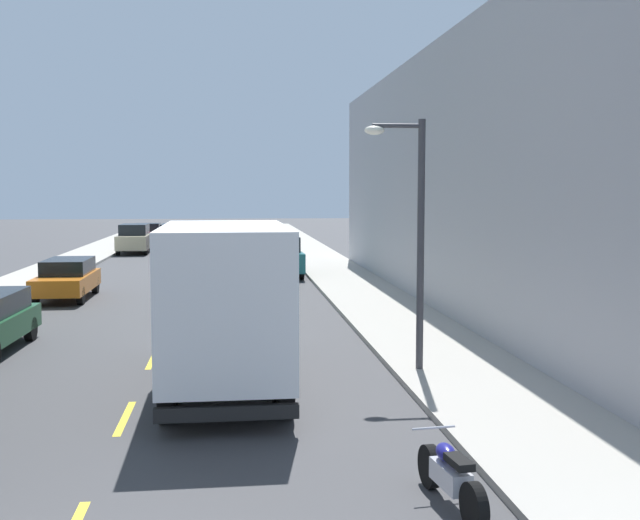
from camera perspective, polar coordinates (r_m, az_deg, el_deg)
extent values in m
plane|color=#38383A|center=(37.58, -9.31, -1.32)|extent=(160.00, 160.00, 0.00)
cube|color=#A39E93|center=(36.67, -20.63, -1.62)|extent=(3.20, 120.00, 0.14)
cube|color=#A39E93|center=(35.90, 1.92, -1.44)|extent=(3.20, 120.00, 0.14)
cube|color=yellow|center=(15.01, -13.89, -10.99)|extent=(0.14, 2.20, 0.01)
cube|color=yellow|center=(19.83, -11.99, -7.03)|extent=(0.14, 2.20, 0.01)
cube|color=yellow|center=(24.72, -10.86, -4.62)|extent=(0.14, 2.20, 0.01)
cube|color=yellow|center=(29.65, -10.10, -3.01)|extent=(0.14, 2.20, 0.01)
cube|color=yellow|center=(34.60, -9.56, -1.86)|extent=(0.14, 2.20, 0.01)
cube|color=yellow|center=(39.56, -9.16, -1.00)|extent=(0.14, 2.20, 0.01)
cube|color=yellow|center=(44.53, -8.85, -0.32)|extent=(0.14, 2.20, 0.01)
cube|color=yellow|center=(49.51, -8.60, 0.21)|extent=(0.14, 2.20, 0.01)
cube|color=yellow|center=(54.49, -8.39, 0.65)|extent=(0.14, 2.20, 0.01)
cube|color=#A8A8AD|center=(29.72, 16.99, 5.64)|extent=(10.00, 36.00, 9.08)
cylinder|color=#38383D|center=(17.57, 7.27, 1.05)|extent=(0.16, 0.16, 5.52)
cylinder|color=#38383D|center=(17.47, 5.59, 9.61)|extent=(1.10, 0.10, 0.10)
ellipsoid|color=silver|center=(17.36, 3.95, 9.32)|extent=(0.44, 0.28, 0.20)
cube|color=white|center=(15.61, -6.86, -2.60)|extent=(2.47, 5.32, 2.77)
cube|color=white|center=(19.41, -6.91, -1.96)|extent=(2.33, 1.93, 2.20)
cube|color=black|center=(20.25, -6.93, -0.29)|extent=(2.02, 0.11, 0.97)
cube|color=black|center=(13.42, -6.73, -10.91)|extent=(2.40, 0.19, 0.24)
cylinder|color=black|center=(19.68, -3.77, -5.61)|extent=(0.29, 0.96, 0.96)
cylinder|color=black|center=(19.68, -9.97, -5.68)|extent=(0.29, 0.96, 0.96)
cylinder|color=black|center=(14.53, -2.52, -9.44)|extent=(0.29, 0.96, 0.96)
cylinder|color=black|center=(14.52, -11.01, -9.53)|extent=(0.29, 0.96, 0.96)
cylinder|color=black|center=(15.59, -2.85, -8.43)|extent=(0.29, 0.96, 0.96)
cylinder|color=black|center=(15.59, -10.74, -8.52)|extent=(0.29, 0.96, 0.96)
cube|color=#AD1E1E|center=(60.56, -12.20, 1.71)|extent=(2.00, 5.30, 0.80)
cube|color=black|center=(59.37, -12.33, 2.32)|extent=(1.76, 1.59, 0.60)
cylinder|color=black|center=(58.90, -13.23, 1.21)|extent=(0.22, 0.66, 0.66)
cylinder|color=black|center=(58.71, -11.51, 1.23)|extent=(0.22, 0.66, 0.66)
cylinder|color=black|center=(62.47, -12.84, 1.43)|extent=(0.22, 0.66, 0.66)
cylinder|color=black|center=(62.29, -11.22, 1.45)|extent=(0.22, 0.66, 0.66)
cube|color=tan|center=(53.26, -13.23, 1.31)|extent=(2.00, 4.82, 0.90)
cube|color=black|center=(53.22, -13.25, 2.17)|extent=(1.74, 2.80, 0.70)
cylinder|color=black|center=(51.78, -14.37, 0.68)|extent=(0.23, 0.66, 0.66)
cylinder|color=black|center=(51.58, -12.46, 0.70)|extent=(0.23, 0.66, 0.66)
cylinder|color=black|center=(55.01, -13.93, 0.94)|extent=(0.23, 0.66, 0.66)
cylinder|color=black|center=(54.82, -12.14, 0.96)|extent=(0.23, 0.66, 0.66)
cube|color=#195B60|center=(38.10, -2.91, 0.01)|extent=(2.06, 4.84, 0.90)
cube|color=black|center=(38.04, -2.92, 1.21)|extent=(1.78, 2.82, 0.70)
cylinder|color=black|center=(39.83, -1.86, -0.42)|extent=(0.23, 0.66, 0.66)
cylinder|color=black|center=(39.70, -4.35, -0.45)|extent=(0.23, 0.66, 0.66)
cylinder|color=black|center=(36.60, -1.35, -0.90)|extent=(0.23, 0.66, 0.66)
cylinder|color=black|center=(36.46, -4.05, -0.94)|extent=(0.23, 0.66, 0.66)
cube|color=orange|center=(31.48, -17.81, -1.54)|extent=(1.85, 4.71, 0.62)
cube|color=black|center=(31.79, -17.71, -0.42)|extent=(1.62, 2.83, 0.55)
cylinder|color=black|center=(30.14, -19.88, -2.48)|extent=(0.22, 0.66, 0.66)
cylinder|color=black|center=(29.81, -16.88, -2.47)|extent=(0.22, 0.66, 0.66)
cylinder|color=black|center=(33.23, -18.62, -1.77)|extent=(0.22, 0.66, 0.66)
cylinder|color=black|center=(32.94, -15.90, -1.76)|extent=(0.22, 0.66, 0.66)
cube|color=#333338|center=(54.61, -3.83, 1.52)|extent=(2.00, 4.82, 0.90)
cube|color=black|center=(54.57, -3.83, 2.36)|extent=(1.75, 2.80, 0.70)
cylinder|color=black|center=(56.30, -3.00, 1.17)|extent=(0.23, 0.66, 0.66)
cylinder|color=black|center=(56.24, -4.76, 1.15)|extent=(0.23, 0.66, 0.66)
cylinder|color=black|center=(53.05, -2.83, 0.93)|extent=(0.23, 0.66, 0.66)
cylinder|color=black|center=(52.99, -4.70, 0.92)|extent=(0.23, 0.66, 0.66)
cylinder|color=black|center=(23.12, -20.16, -4.69)|extent=(0.24, 0.67, 0.66)
cube|color=navy|center=(53.09, -10.40, 1.35)|extent=(1.95, 4.80, 0.90)
cube|color=black|center=(53.05, -10.42, 2.21)|extent=(1.72, 2.78, 0.70)
cylinder|color=black|center=(51.57, -11.48, 0.72)|extent=(0.22, 0.66, 0.66)
cylinder|color=black|center=(51.44, -9.56, 0.74)|extent=(0.22, 0.66, 0.66)
cylinder|color=black|center=(54.81, -11.18, 0.97)|extent=(0.22, 0.66, 0.66)
cylinder|color=black|center=(54.69, -9.37, 0.99)|extent=(0.22, 0.66, 0.66)
cylinder|color=black|center=(11.41, 7.93, -14.52)|extent=(0.21, 0.61, 0.60)
cylinder|color=black|center=(10.16, 11.06, -17.07)|extent=(0.21, 0.61, 0.60)
cube|color=silver|center=(10.74, 9.40, -15.13)|extent=(0.38, 0.84, 0.28)
ellipsoid|color=navy|center=(10.80, 9.05, -13.54)|extent=(0.24, 0.48, 0.22)
cube|color=black|center=(10.42, 10.00, -14.14)|extent=(0.28, 0.54, 0.10)
cylinder|color=silver|center=(11.12, 8.19, -11.89)|extent=(0.62, 0.11, 0.03)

